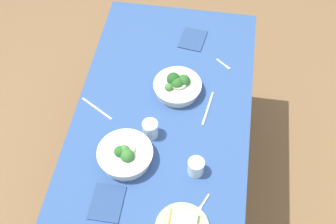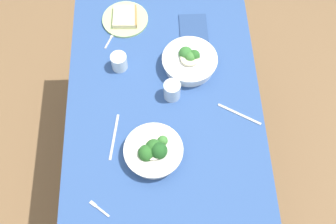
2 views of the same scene
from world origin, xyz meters
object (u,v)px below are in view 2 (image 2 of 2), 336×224
broccoli_bowl_near (189,61)px  table_knife_left (114,137)px  fork_by_near_bowl (110,40)px  napkin_folded_upper (193,28)px  water_glass_side (119,62)px  water_glass_center (172,91)px  broccoli_bowl_far (154,151)px  table_knife_right (239,114)px  fork_by_far_bowl (99,208)px  bread_side_plate (125,18)px

broccoli_bowl_near → table_knife_left: 0.47m
fork_by_near_bowl → napkin_folded_upper: size_ratio=0.56×
broccoli_bowl_near → fork_by_near_bowl: size_ratio=2.64×
water_glass_side → fork_by_near_bowl: 0.16m
water_glass_center → fork_by_near_bowl: 0.41m
fork_by_near_bowl → broccoli_bowl_far: bearing=-138.2°
broccoli_bowl_near → water_glass_center: 0.17m
table_knife_right → napkin_folded_upper: (0.47, 0.16, 0.00)m
fork_by_far_bowl → bread_side_plate: bearing=-56.7°
fork_by_near_bowl → bread_side_plate: bearing=-7.7°
table_knife_left → bread_side_plate: bearing=-175.6°
broccoli_bowl_far → napkin_folded_upper: bearing=-17.7°
fork_by_near_bowl → table_knife_left: size_ratio=0.45×
table_knife_left → napkin_folded_upper: bearing=155.0°
broccoli_bowl_near → fork_by_near_bowl: 0.39m
bread_side_plate → water_glass_center: bearing=-154.6°
water_glass_side → table_knife_right: 0.57m
table_knife_left → napkin_folded_upper: 0.66m
fork_by_far_bowl → fork_by_near_bowl: (0.79, -0.03, -0.00)m
fork_by_near_bowl → fork_by_far_bowl: bearing=-157.9°
bread_side_plate → fork_by_near_bowl: bearing=148.4°
fork_by_near_bowl → water_glass_center: bearing=-114.7°
broccoli_bowl_near → water_glass_side: (0.01, 0.31, -0.00)m
fork_by_far_bowl → napkin_folded_upper: napkin_folded_upper is taller
table_knife_left → napkin_folded_upper: size_ratio=1.24×
bread_side_plate → table_knife_right: bearing=-137.8°
table_knife_left → table_knife_right: bearing=107.4°
broccoli_bowl_near → napkin_folded_upper: broccoli_bowl_near is taller
bread_side_plate → table_knife_left: bearing=176.0°
broccoli_bowl_near → water_glass_side: bearing=88.0°
napkin_folded_upper → table_knife_right: bearing=-160.9°
fork_by_near_bowl → napkin_folded_upper: bearing=-58.4°
bread_side_plate → table_knife_right: size_ratio=1.11×
broccoli_bowl_near → water_glass_center: (-0.15, 0.08, 0.00)m
water_glass_center → table_knife_left: 0.31m
table_knife_right → broccoli_bowl_far: bearing=-124.2°
bread_side_plate → water_glass_side: size_ratio=2.87×
broccoli_bowl_far → bread_side_plate: (0.70, 0.12, -0.03)m
fork_by_near_bowl → napkin_folded_upper: 0.39m
broccoli_bowl_far → napkin_folded_upper: (0.63, -0.20, -0.04)m
napkin_folded_upper → fork_by_near_bowl: bearing=97.7°
water_glass_center → fork_by_near_bowl: size_ratio=0.91×
fork_by_far_bowl → fork_by_near_bowl: 0.79m
broccoli_bowl_near → table_knife_left: bearing=135.6°
broccoli_bowl_far → water_glass_center: (0.27, -0.08, 0.00)m
broccoli_bowl_near → bread_side_plate: broccoli_bowl_near is taller
broccoli_bowl_near → table_knife_right: 0.32m
broccoli_bowl_far → table_knife_left: size_ratio=1.15×
bread_side_plate → fork_by_near_bowl: (-0.12, 0.07, -0.01)m
broccoli_bowl_far → fork_by_near_bowl: broccoli_bowl_far is taller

